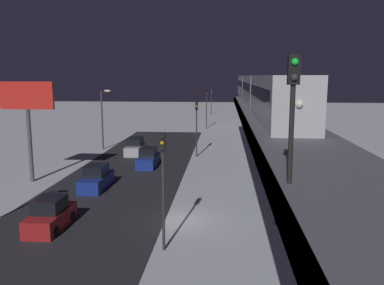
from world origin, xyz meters
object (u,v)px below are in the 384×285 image
object	(u,v)px
sedan_blue	(96,179)
subway_train	(258,89)
sedan_red	(51,216)
traffic_light_distant	(211,98)
traffic_light_mid	(197,121)
sedan_silver_2	(136,147)
rail_signal	(293,97)
sedan_blue_2	(148,159)
commercial_billboard	(27,105)
traffic_light_far	(207,105)
traffic_light_near	(163,175)

from	to	relation	value
sedan_blue	subway_train	bearing A→B (deg)	-129.86
sedan_red	traffic_light_distant	distance (m)	74.44
traffic_light_mid	sedan_silver_2	bearing A→B (deg)	-8.34
subway_train	sedan_blue	size ratio (longest dim) A/B	11.74
rail_signal	sedan_blue_2	size ratio (longest dim) A/B	0.88
traffic_light_mid	commercial_billboard	world-z (taller)	commercial_billboard
traffic_light_distant	subway_train	bearing A→B (deg)	98.65
rail_signal	sedan_silver_2	size ratio (longest dim) A/B	0.85
sedan_silver_2	traffic_light_mid	distance (m)	8.31
rail_signal	sedan_silver_2	distance (m)	37.60
subway_train	commercial_billboard	bearing A→B (deg)	36.99
subway_train	traffic_light_distant	world-z (taller)	subway_train
sedan_red	traffic_light_mid	bearing A→B (deg)	-108.12
sedan_blue	sedan_silver_2	xyz separation A→B (m)	(-0.00, -15.00, -0.00)
sedan_red	traffic_light_mid	xyz separation A→B (m)	(-7.50, -22.93, 3.41)
traffic_light_far	sedan_red	bearing A→B (deg)	81.20
rail_signal	sedan_blue	distance (m)	24.59
sedan_blue	traffic_light_far	world-z (taller)	traffic_light_far
sedan_blue	traffic_light_far	distance (m)	40.29
traffic_light_distant	sedan_blue_2	bearing A→B (deg)	85.24
sedan_blue_2	commercial_billboard	xyz separation A→B (m)	(9.26, 6.89, 6.03)
sedan_red	traffic_light_far	size ratio (longest dim) A/B	0.66
subway_train	sedan_red	world-z (taller)	subway_train
sedan_blue	traffic_light_mid	xyz separation A→B (m)	(-7.50, -13.91, 3.40)
subway_train	sedan_blue_2	bearing A→B (deg)	37.25
sedan_blue_2	traffic_light_far	world-z (taller)	traffic_light_far
rail_signal	traffic_light_near	size ratio (longest dim) A/B	0.62
subway_train	traffic_light_near	distance (m)	30.32
sedan_blue	traffic_light_mid	distance (m)	16.16
traffic_light_near	traffic_light_distant	xyz separation A→B (m)	(0.00, -76.59, 0.00)
rail_signal	traffic_light_mid	distance (m)	34.08
sedan_blue	traffic_light_mid	world-z (taller)	traffic_light_mid
sedan_red	commercial_billboard	distance (m)	13.87
subway_train	traffic_light_far	distance (m)	23.26
rail_signal	traffic_light_far	xyz separation A→B (m)	(5.27, -58.89, -4.54)
traffic_light_far	traffic_light_distant	xyz separation A→B (m)	(0.00, -25.53, 0.00)
sedan_silver_2	commercial_billboard	bearing A→B (deg)	64.16
traffic_light_mid	sedan_red	bearing A→B (deg)	71.88
traffic_light_mid	traffic_light_far	bearing A→B (deg)	-90.00
sedan_blue_2	traffic_light_mid	size ratio (longest dim) A/B	0.71
sedan_silver_2	commercial_billboard	world-z (taller)	commercial_billboard
traffic_light_near	traffic_light_distant	world-z (taller)	same
sedan_blue	traffic_light_distant	bearing A→B (deg)	-96.59
subway_train	rail_signal	size ratio (longest dim) A/B	13.87
sedan_red	traffic_light_far	xyz separation A→B (m)	(-7.50, -48.46, 3.41)
rail_signal	sedan_blue_2	bearing A→B (deg)	-70.40
rail_signal	commercial_billboard	distance (m)	28.63
sedan_red	commercial_billboard	xyz separation A→B (m)	(6.46, -10.68, 6.04)
traffic_light_far	commercial_billboard	bearing A→B (deg)	69.71
subway_train	traffic_light_far	xyz separation A→B (m)	(7.20, -21.83, -3.60)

